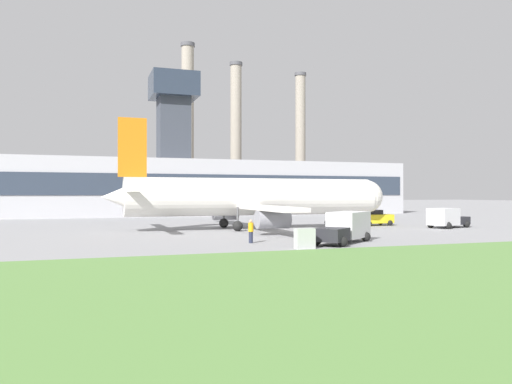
% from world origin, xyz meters
% --- Properties ---
extents(ground_plane, '(400.00, 400.00, 0.00)m').
position_xyz_m(ground_plane, '(0.00, 0.00, 0.00)').
color(ground_plane, gray).
extents(terminal_building, '(77.13, 13.83, 23.20)m').
position_xyz_m(terminal_building, '(-0.08, 36.10, 5.06)').
color(terminal_building, '#B2B2B7').
rests_on(terminal_building, ground_plane).
extents(smokestack_left, '(3.04, 3.04, 35.94)m').
position_xyz_m(smokestack_left, '(5.95, 60.14, 18.10)').
color(smokestack_left, gray).
rests_on(smokestack_left, ground_plane).
extents(smokestack_right, '(2.81, 2.81, 32.36)m').
position_xyz_m(smokestack_right, '(16.41, 58.86, 16.30)').
color(smokestack_right, gray).
rests_on(smokestack_right, ground_plane).
extents(smokestack_far, '(2.69, 2.69, 31.51)m').
position_xyz_m(smokestack_far, '(32.26, 59.80, 15.86)').
color(smokestack_far, gray).
rests_on(smokestack_far, ground_plane).
extents(airplane, '(29.02, 26.67, 10.44)m').
position_xyz_m(airplane, '(0.63, 0.90, 3.11)').
color(airplane, white).
rests_on(airplane, ground_plane).
extents(pushback_tug, '(3.89, 2.47, 1.72)m').
position_xyz_m(pushback_tug, '(15.19, 1.64, 0.77)').
color(pushback_tug, yellow).
rests_on(pushback_tug, ground_plane).
extents(baggage_truck, '(6.15, 5.53, 2.18)m').
position_xyz_m(baggage_truck, '(2.57, -14.43, 1.08)').
color(baggage_truck, '#232328').
rests_on(baggage_truck, ground_plane).
extents(fuel_truck, '(5.33, 3.66, 2.02)m').
position_xyz_m(fuel_truck, '(20.00, -4.12, 1.00)').
color(fuel_truck, '#232328').
rests_on(fuel_truck, ground_plane).
extents(ground_crew_person, '(0.42, 0.42, 1.66)m').
position_xyz_m(ground_crew_person, '(-3.84, -12.52, 0.85)').
color(ground_crew_person, '#23283D').
rests_on(ground_crew_person, ground_plane).
extents(utility_cabinet, '(1.23, 0.67, 1.29)m').
position_xyz_m(utility_cabinet, '(-1.75, -17.05, 0.65)').
color(utility_cabinet, '#B2B7B2').
rests_on(utility_cabinet, ground_plane).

